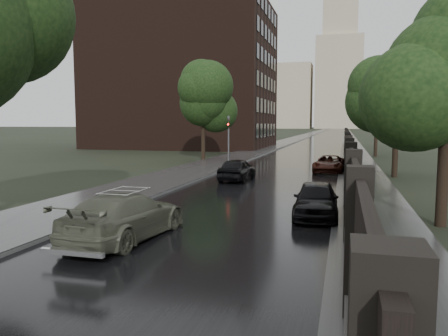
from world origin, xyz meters
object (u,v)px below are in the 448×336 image
tree_right_a (448,76)px  car_right_far (329,164)px  tree_right_c (377,108)px  tree_left_far (203,103)px  car_right_near (316,200)px  traffic_light (229,137)px  tree_right_b (397,99)px  volga_sedan (125,216)px  hatchback_left (237,169)px

tree_right_a → car_right_far: 16.71m
tree_right_c → car_right_far: bearing=-104.1°
tree_left_far → car_right_near: tree_left_far is taller
traffic_light → tree_left_far: bearing=126.5°
car_right_near → traffic_light: bearing=112.9°
tree_left_far → tree_right_b: size_ratio=1.05×
tree_right_b → car_right_near: tree_right_b is taller
volga_sedan → hatchback_left: bearing=-86.3°
tree_right_b → hatchback_left: size_ratio=1.76×
tree_left_far → car_right_far: tree_left_far is taller
tree_right_a → car_right_near: tree_right_a is taller
tree_right_a → car_right_near: bearing=175.7°
tree_right_c → car_right_far: size_ratio=1.63×
tree_right_a → hatchback_left: tree_right_a is taller
tree_left_far → tree_right_c: tree_left_far is taller
hatchback_left → car_right_far: bearing=-128.9°
tree_right_a → tree_right_c: (0.00, 32.00, 0.00)m
tree_right_a → hatchback_left: size_ratio=1.76×
tree_right_b → volga_sedan: 20.96m
traffic_light → car_right_far: bearing=-10.3°
tree_left_far → tree_right_b: bearing=-27.3°
tree_right_a → volga_sedan: bearing=-155.5°
tree_right_a → car_right_far: (-4.12, 15.60, -4.35)m
tree_right_a → tree_right_c: 32.00m
traffic_light → volga_sedan: traffic_light is taller
traffic_light → car_right_near: 18.46m
volga_sedan → hatchback_left: (0.05, 13.81, -0.02)m
hatchback_left → car_right_far: 7.98m
tree_right_c → car_right_far: tree_right_c is taller
tree_left_far → hatchback_left: bearing=-63.6°
tree_right_a → volga_sedan: (-9.35, -4.27, -4.25)m
tree_right_a → tree_right_c: size_ratio=1.00×
tree_right_b → traffic_light: bearing=165.8°
tree_right_a → volga_sedan: 11.12m
volga_sedan → hatchback_left: size_ratio=1.21×
car_right_far → hatchback_left: bearing=-126.7°
tree_left_far → tree_right_a: size_ratio=1.05×
car_right_near → volga_sedan: bearing=-140.8°
tree_left_far → traffic_light: tree_left_far is taller
tree_left_far → volga_sedan: bearing=-76.8°
hatchback_left → tree_left_far: bearing=-61.9°
tree_right_a → tree_right_b: size_ratio=1.00×
tree_right_b → car_right_near: (-4.10, -13.69, -4.29)m
volga_sedan → car_right_far: volga_sedan is taller
volga_sedan → traffic_light: bearing=-79.5°
traffic_light → hatchback_left: traffic_light is taller
traffic_light → volga_sedan: (2.45, -21.26, -1.70)m
tree_right_b → car_right_near: size_ratio=1.82×
car_right_near → tree_right_a: bearing=-6.1°
tree_right_c → traffic_light: size_ratio=1.75×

